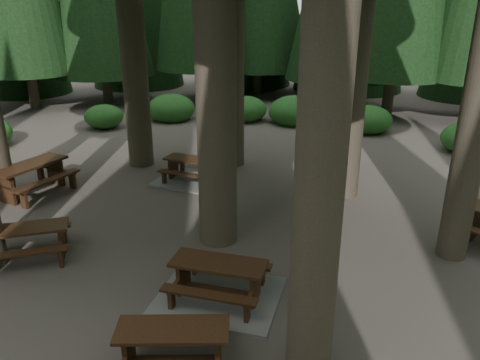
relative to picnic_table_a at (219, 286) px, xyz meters
The scene contains 7 objects.
ground 2.62m from the picnic_table_a, 139.02° to the left, with size 80.00×80.00×0.00m, color #554C45.
picnic_table_a is the anchor object (origin of this frame).
picnic_table_b 7.37m from the picnic_table_a, 166.38° to the left, with size 1.64×2.03×0.88m.
picnic_table_c 6.00m from the picnic_table_a, 128.65° to the left, with size 2.33×2.01×0.72m.
picnic_table_e 4.28m from the picnic_table_a, behind, with size 2.09×2.09×0.71m.
picnic_table_f 1.86m from the picnic_table_a, 79.54° to the right, with size 2.05×1.94×0.70m.
shrub_ring 2.77m from the picnic_table_a, 117.19° to the left, with size 23.86×24.64×1.49m.
Camera 1 is at (5.79, -7.85, 5.05)m, focal length 35.00 mm.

